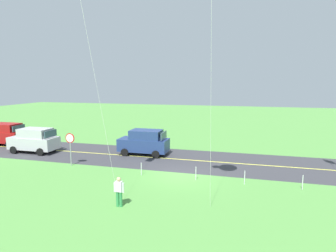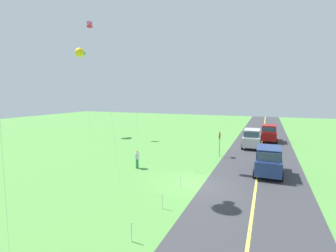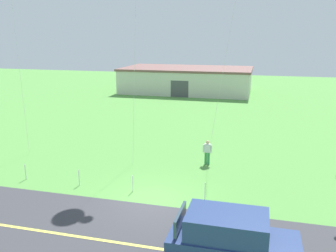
{
  "view_description": "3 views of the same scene",
  "coord_description": "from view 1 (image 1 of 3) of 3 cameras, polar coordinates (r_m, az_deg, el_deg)",
  "views": [
    {
      "loc": [
        -4.17,
        18.58,
        6.45
      ],
      "look_at": [
        0.23,
        2.15,
        3.8
      ],
      "focal_mm": 30.21,
      "sensor_mm": 36.0,
      "label": 1
    },
    {
      "loc": [
        -16.61,
        -4.52,
        6.33
      ],
      "look_at": [
        0.47,
        2.3,
        4.01
      ],
      "focal_mm": 26.72,
      "sensor_mm": 36.0,
      "label": 2
    },
    {
      "loc": [
        4.87,
        -15.72,
        8.06
      ],
      "look_at": [
        0.23,
        2.22,
        3.31
      ],
      "focal_mm": 38.07,
      "sensor_mm": 36.0,
      "label": 3
    }
  ],
  "objects": [
    {
      "name": "car_suv_foreground",
      "position": [
        25.37,
        -4.79,
        -3.23
      ],
      "size": [
        4.4,
        2.12,
        2.24
      ],
      "color": "navy",
      "rests_on": "ground"
    },
    {
      "name": "car_parked_east_near",
      "position": [
        28.89,
        -25.36,
        -2.57
      ],
      "size": [
        4.4,
        2.12,
        2.24
      ],
      "color": "#B7B7BC",
      "rests_on": "ground"
    },
    {
      "name": "ground_plane",
      "position": [
        20.12,
        2.25,
        -10.0
      ],
      "size": [
        120.0,
        120.0,
        0.1
      ],
      "primitive_type": "cube",
      "color": "#549342"
    },
    {
      "name": "car_parked_east_far",
      "position": [
        33.74,
        -30.05,
        -1.38
      ],
      "size": [
        4.4,
        2.12,
        2.24
      ],
      "color": "maroon",
      "rests_on": "ground"
    },
    {
      "name": "road_centre_stripe",
      "position": [
        23.85,
        4.39,
        -6.85
      ],
      "size": [
        120.0,
        0.16,
        0.0
      ],
      "primitive_type": "cube",
      "color": "#E5E04C",
      "rests_on": "asphalt_road"
    },
    {
      "name": "asphalt_road",
      "position": [
        23.85,
        4.39,
        -6.86
      ],
      "size": [
        120.0,
        7.0,
        0.0
      ],
      "primitive_type": "cube",
      "color": "#38383D",
      "rests_on": "ground"
    },
    {
      "name": "fence_post_2",
      "position": [
        19.08,
        5.64,
        -9.52
      ],
      "size": [
        0.05,
        0.05,
        0.9
      ],
      "primitive_type": "cylinder",
      "color": "silver",
      "rests_on": "ground"
    },
    {
      "name": "fence_post_0",
      "position": [
        19.21,
        25.51,
        -10.24
      ],
      "size": [
        0.05,
        0.05,
        0.9
      ],
      "primitive_type": "cylinder",
      "color": "silver",
      "rests_on": "ground"
    },
    {
      "name": "fence_post_3",
      "position": [
        20.02,
        -5.41,
        -8.62
      ],
      "size": [
        0.05,
        0.05,
        0.9
      ],
      "primitive_type": "cylinder",
      "color": "silver",
      "rests_on": "ground"
    },
    {
      "name": "fence_post_1",
      "position": [
        18.86,
        15.2,
        -10.01
      ],
      "size": [
        0.05,
        0.05,
        0.9
      ],
      "primitive_type": "cylinder",
      "color": "silver",
      "rests_on": "ground"
    },
    {
      "name": "person_adult_near",
      "position": [
        15.26,
        -9.86,
        -12.76
      ],
      "size": [
        0.58,
        0.22,
        1.6
      ],
      "rotation": [
        0.0,
        0.0,
        5.83
      ],
      "color": "#338C4C",
      "rests_on": "ground"
    },
    {
      "name": "stop_sign",
      "position": [
        23.14,
        -19.13,
        -3.23
      ],
      "size": [
        0.76,
        0.08,
        2.56
      ],
      "color": "gray",
      "rests_on": "ground"
    }
  ]
}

